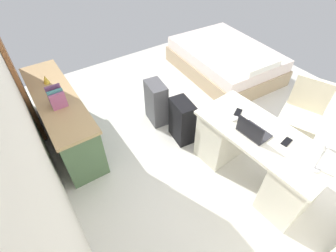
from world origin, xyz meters
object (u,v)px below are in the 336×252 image
office_chair (299,119)px  bed (225,60)px  suitcase_black (182,121)px  laptop (252,131)px  desk_lamp (321,147)px  suitcase_spare_grey (156,103)px  cell_phone_by_mouse (238,112)px  credenza (63,118)px  desk (256,156)px  computer_mouse (235,119)px  figurine_small (46,79)px  cell_phone_near_laptop (287,142)px

office_chair → bed: office_chair is taller
bed → suitcase_black: bearing=119.3°
laptop → desk_lamp: bearing=-164.9°
suitcase_spare_grey → cell_phone_by_mouse: size_ratio=4.74×
suitcase_spare_grey → credenza: bearing=80.0°
bed → desk_lamp: (-2.44, 1.32, 0.75)m
suitcase_spare_grey → cell_phone_by_mouse: cell_phone_by_mouse is taller
desk → laptop: size_ratio=4.56×
computer_mouse → figurine_small: 2.42m
cell_phone_by_mouse → figurine_small: (1.81, 1.65, 0.05)m
bed → desk_lamp: desk_lamp is taller
cell_phone_near_laptop → cell_phone_by_mouse: size_ratio=1.00×
office_chair → suitcase_spare_grey: office_chair is taller
suitcase_spare_grey → laptop: size_ratio=1.99×
laptop → desk_lamp: size_ratio=0.94×
laptop → desk_lamp: (-0.58, -0.16, 0.21)m
office_chair → suitcase_black: office_chair is taller
cell_phone_near_laptop → credenza: bearing=29.3°
bed → cell_phone_by_mouse: cell_phone_by_mouse is taller
credenza → figurine_small: figurine_small is taller
desk → suitcase_black: (1.00, 0.31, -0.07)m
credenza → laptop: laptop is taller
suitcase_black → desk_lamp: 1.69m
laptop → figurine_small: 2.61m
credenza → laptop: size_ratio=5.54×
credenza → suitcase_spare_grey: credenza is taller
computer_mouse → cell_phone_by_mouse: computer_mouse is taller
office_chair → cell_phone_near_laptop: size_ratio=6.91×
office_chair → cell_phone_by_mouse: size_ratio=6.91×
desk → suitcase_spare_grey: 1.56m
computer_mouse → desk_lamp: bearing=-175.1°
credenza → computer_mouse: (-1.54, -1.53, 0.38)m
suitcase_black → laptop: laptop is taller
desk → computer_mouse: computer_mouse is taller
desk → bed: size_ratio=0.75×
figurine_small → desk: bearing=-143.6°
suitcase_black → laptop: 1.06m
desk_lamp → figurine_small: (2.71, 1.66, -0.20)m
office_chair → desk_lamp: (-0.61, 0.87, 0.57)m
laptop → cell_phone_by_mouse: (0.33, -0.14, -0.04)m
cell_phone_near_laptop → desk_lamp: bearing=158.1°
laptop → cell_phone_near_laptop: (-0.27, -0.22, -0.04)m
desk → credenza: bearing=40.9°
credenza → computer_mouse: computer_mouse is taller
laptop → suitcase_black: bearing=11.8°
suitcase_black → laptop: (-0.93, -0.19, 0.47)m
credenza → suitcase_black: bearing=-123.8°
desk_lamp → credenza: bearing=34.9°
laptop → office_chair: bearing=-88.3°
cell_phone_near_laptop → desk_lamp: (-0.31, 0.06, 0.25)m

